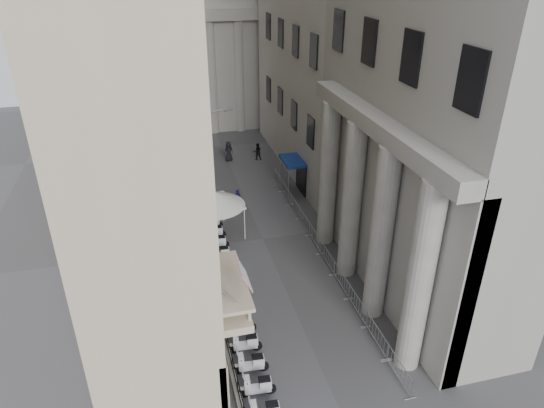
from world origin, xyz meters
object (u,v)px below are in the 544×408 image
Objects in this scene: info_kiosk at (210,261)px; pedestrian_a at (238,199)px; street_lamp at (203,165)px; pedestrian_b at (257,151)px; security_tent at (223,201)px.

info_kiosk is 8.80m from pedestrian_a.
street_lamp is 15.18m from pedestrian_b.
street_lamp is 5.54× the size of info_kiosk.
street_lamp is (-1.15, 1.04, 2.39)m from security_tent.
street_lamp reaches higher than security_tent.
info_kiosk is at bearing -114.53° from street_lamp.
pedestrian_b is at bearing -104.86° from pedestrian_a.
info_kiosk is at bearing 74.47° from pedestrian_b.
street_lamp is 6.75m from info_kiosk.
street_lamp reaches higher than info_kiosk.
pedestrian_b is at bearing 68.40° from security_tent.
info_kiosk is 0.98× the size of pedestrian_a.
street_lamp is at bearing 68.82° from pedestrian_b.
info_kiosk is 19.17m from pedestrian_b.
pedestrian_a is 0.96× the size of pedestrian_b.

